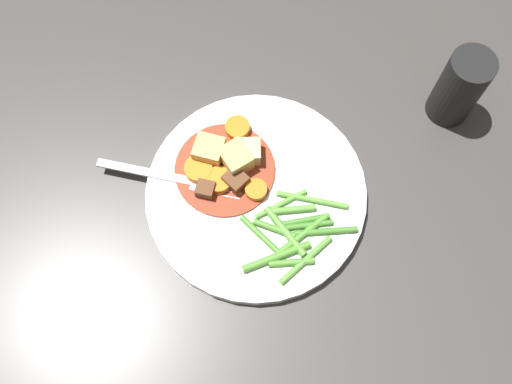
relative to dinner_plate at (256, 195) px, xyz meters
name	(u,v)px	position (x,y,z in m)	size (l,w,h in m)	color
ground_plane	(256,197)	(0.00, 0.00, -0.01)	(3.00, 3.00, 0.00)	#423F3D
dinner_plate	(256,195)	(0.00, 0.00, 0.00)	(0.26, 0.26, 0.02)	white
stew_sauce	(225,170)	(0.04, 0.01, 0.01)	(0.12, 0.12, 0.00)	#93381E
carrot_slice_0	(254,192)	(0.00, 0.00, 0.01)	(0.03, 0.03, 0.01)	orange
carrot_slice_1	(238,128)	(0.08, -0.03, 0.02)	(0.03, 0.03, 0.01)	orange
carrot_slice_2	(199,170)	(0.06, 0.04, 0.02)	(0.03, 0.03, 0.01)	orange
carrot_slice_3	(219,181)	(0.03, 0.03, 0.01)	(0.03, 0.03, 0.01)	orange
potato_chunk_0	(247,152)	(0.04, -0.02, 0.02)	(0.03, 0.03, 0.03)	#EAD68C
potato_chunk_1	(209,151)	(0.07, 0.02, 0.02)	(0.03, 0.03, 0.03)	#DBBC6B
potato_chunk_2	(232,161)	(0.04, 0.00, 0.02)	(0.03, 0.03, 0.03)	#DBBC6B
meat_chunk_0	(236,180)	(0.02, 0.01, 0.02)	(0.02, 0.02, 0.02)	brown
meat_chunk_1	(205,190)	(0.03, 0.05, 0.02)	(0.02, 0.02, 0.02)	brown
green_bean_0	(326,231)	(-0.08, -0.04, 0.01)	(0.01, 0.01, 0.07)	#4C8E33
green_bean_1	(291,262)	(-0.09, 0.01, 0.01)	(0.01, 0.01, 0.05)	#599E38
green_bean_2	(288,230)	(-0.06, 0.00, 0.01)	(0.01, 0.01, 0.07)	#66AD42
green_bean_3	(277,257)	(-0.08, 0.02, 0.01)	(0.01, 0.01, 0.08)	#599E38
green_bean_4	(274,229)	(-0.05, 0.01, 0.01)	(0.01, 0.01, 0.05)	#599E38
green_bean_5	(292,210)	(-0.04, -0.02, 0.01)	(0.01, 0.01, 0.05)	#66AD42
green_bean_6	(304,220)	(-0.06, -0.03, 0.01)	(0.01, 0.01, 0.06)	#4C8E33
green_bean_7	(261,236)	(-0.05, 0.03, 0.01)	(0.01, 0.01, 0.06)	#599E38
green_bean_8	(303,262)	(-0.10, 0.00, 0.01)	(0.01, 0.01, 0.08)	#66AD42
green_bean_9	(312,200)	(-0.05, -0.05, 0.01)	(0.01, 0.01, 0.08)	#66AD42
green_bean_10	(281,204)	(-0.03, -0.01, 0.01)	(0.01, 0.01, 0.07)	#66AD42
green_bean_11	(308,225)	(-0.07, -0.03, 0.01)	(0.01, 0.01, 0.06)	#4C8E33
green_bean_12	(302,235)	(-0.07, -0.01, 0.01)	(0.01, 0.01, 0.07)	#599E38
fork	(174,178)	(0.07, 0.07, 0.01)	(0.14, 0.13, 0.00)	silver
pepper_mill	(459,88)	(-0.04, -0.26, 0.04)	(0.05, 0.05, 0.11)	black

